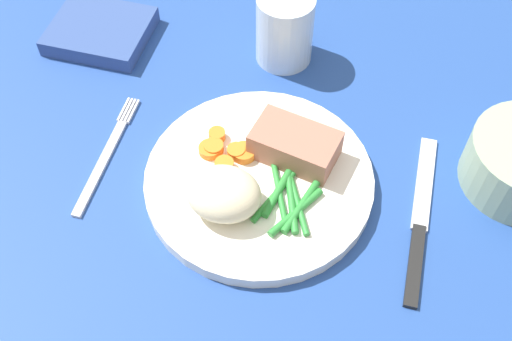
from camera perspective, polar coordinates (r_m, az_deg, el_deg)
name	(u,v)px	position (r cm, az deg, el deg)	size (l,w,h in cm)	color
dining_table	(259,190)	(66.25, 0.27, -1.80)	(120.00, 90.00, 2.00)	#234793
dinner_plate	(256,181)	(64.75, 0.00, -0.93)	(23.96, 23.96, 1.60)	white
meat_portion	(295,145)	(64.62, 3.61, 2.39)	(8.84, 5.19, 3.29)	#A86B56
mashed_potatoes	(224,194)	(60.33, -3.00, -2.16)	(7.46, 6.33, 4.32)	beige
carrot_slices	(225,151)	(65.53, -2.85, 1.83)	(6.10, 5.47, 1.13)	orange
green_beans	(289,199)	(62.17, 3.05, -2.61)	(6.41, 9.98, 0.84)	#2D8C38
fork	(107,155)	(69.49, -13.62, 1.45)	(1.44, 16.60, 0.40)	silver
knife	(420,220)	(64.95, 14.89, -4.48)	(1.70, 20.50, 0.64)	black
water_glass	(285,32)	(75.58, 2.65, 12.62)	(6.87, 6.87, 8.82)	silver
napkin	(100,31)	(82.29, -14.18, 12.37)	(12.01, 10.25, 2.11)	#334C8C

